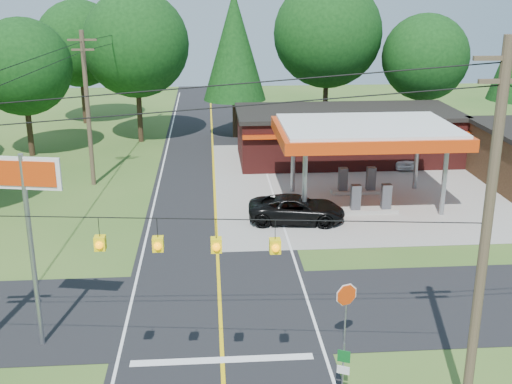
{
  "coord_description": "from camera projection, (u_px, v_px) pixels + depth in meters",
  "views": [
    {
      "loc": [
        -0.3,
        -23.39,
        12.76
      ],
      "look_at": [
        2.0,
        7.0,
        2.8
      ],
      "focal_mm": 45.0,
      "sensor_mm": 36.0,
      "label": 1
    }
  ],
  "objects": [
    {
      "name": "octagonal_stop_sign",
      "position": [
        346.0,
        300.0,
        23.03
      ],
      "size": [
        0.84,
        0.36,
        2.56
      ],
      "color": "gray",
      "rests_on": "ground"
    },
    {
      "name": "gas_canopy",
      "position": [
        367.0,
        134.0,
        37.8
      ],
      "size": [
        10.6,
        7.4,
        4.88
      ],
      "color": "gray",
      "rests_on": "ground"
    },
    {
      "name": "route_sign_post",
      "position": [
        343.0,
        366.0,
        20.36
      ],
      "size": [
        0.38,
        0.2,
        2.0
      ],
      "color": "gray",
      "rests_on": "ground"
    },
    {
      "name": "convenience_store",
      "position": [
        346.0,
        135.0,
        48.06
      ],
      "size": [
        16.4,
        7.55,
        3.8
      ],
      "color": "#531A17",
      "rests_on": "ground"
    },
    {
      "name": "utility_pole_north",
      "position": [
        138.0,
        77.0,
        57.39
      ],
      "size": [
        0.3,
        0.3,
        9.5
      ],
      "color": "#473828",
      "rests_on": "ground"
    },
    {
      "name": "utility_pole_far_left",
      "position": [
        88.0,
        107.0,
        41.03
      ],
      "size": [
        1.8,
        0.3,
        10.0
      ],
      "color": "#473828",
      "rests_on": "ground"
    },
    {
      "name": "suv_car",
      "position": [
        297.0,
        209.0,
        35.73
      ],
      "size": [
        5.95,
        5.95,
        1.49
      ],
      "primitive_type": "imported",
      "rotation": [
        0.0,
        0.0,
        1.46
      ],
      "color": "black",
      "rests_on": "ground"
    },
    {
      "name": "cross_road",
      "position": [
        220.0,
        311.0,
        26.15
      ],
      "size": [
        70.0,
        7.0,
        0.02
      ],
      "primitive_type": "cube",
      "color": "black",
      "rests_on": "ground"
    },
    {
      "name": "overhead_beacons",
      "position": [
        186.0,
        222.0,
        18.47
      ],
      "size": [
        17.04,
        2.04,
        1.03
      ],
      "color": "black",
      "rests_on": "ground"
    },
    {
      "name": "lane_center_yellow",
      "position": [
        220.0,
        311.0,
        26.15
      ],
      "size": [
        0.15,
        110.0,
        0.0
      ],
      "primitive_type": "cube",
      "color": "yellow",
      "rests_on": "main_highway"
    },
    {
      "name": "treeline_backdrop",
      "position": [
        222.0,
        59.0,
        46.65
      ],
      "size": [
        70.27,
        51.59,
        13.3
      ],
      "color": "#332316",
      "rests_on": "ground"
    },
    {
      "name": "ground",
      "position": [
        220.0,
        311.0,
        26.16
      ],
      "size": [
        120.0,
        120.0,
        0.0
      ],
      "primitive_type": "plane",
      "color": "#335A1F",
      "rests_on": "ground"
    },
    {
      "name": "utility_pole_near_right",
      "position": [
        486.0,
        234.0,
        18.21
      ],
      "size": [
        1.8,
        0.3,
        11.5
      ],
      "color": "#473828",
      "rests_on": "ground"
    },
    {
      "name": "big_stop_sign",
      "position": [
        26.0,
        205.0,
        22.08
      ],
      "size": [
        2.67,
        0.61,
        7.29
      ],
      "color": "gray",
      "rests_on": "ground"
    },
    {
      "name": "main_highway",
      "position": [
        220.0,
        311.0,
        26.16
      ],
      "size": [
        8.0,
        120.0,
        0.02
      ],
      "primitive_type": "cube",
      "color": "black",
      "rests_on": "ground"
    },
    {
      "name": "sedan_car",
      "position": [
        401.0,
        157.0,
        46.84
      ],
      "size": [
        4.11,
        4.11,
        1.33
      ],
      "primitive_type": "imported",
      "rotation": [
        0.0,
        0.0,
        -0.05
      ],
      "color": "white",
      "rests_on": "ground"
    }
  ]
}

